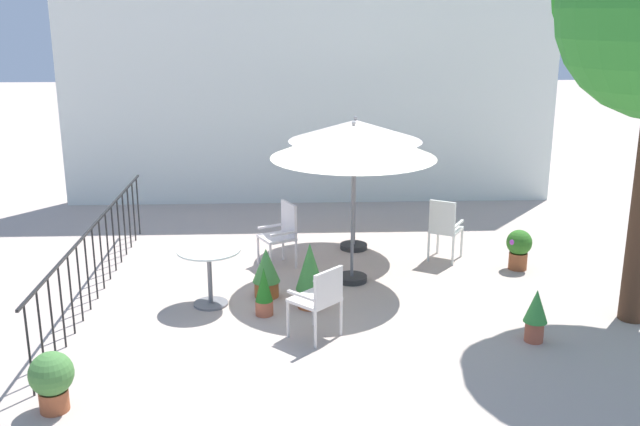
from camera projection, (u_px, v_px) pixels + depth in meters
ground_plane at (321, 290)px, 10.06m from camera, size 60.00×60.00×0.00m
villa_facade at (310, 69)px, 14.00m from camera, size 9.68×0.30×5.27m
terrace_railing at (97, 246)px, 9.75m from camera, size 0.03×5.81×1.01m
patio_umbrella_0 at (353, 142)px, 9.84m from camera, size 2.29×2.29×2.31m
patio_umbrella_1 at (355, 132)px, 11.27m from camera, size 2.10×2.10×2.17m
cafe_table_0 at (209, 266)px, 9.41m from camera, size 0.82×0.82×0.77m
patio_chair_0 at (282, 231)px, 10.87m from camera, size 0.62×0.63×0.98m
patio_chair_1 at (320, 297)px, 8.45m from camera, size 0.68×0.68×0.89m
patio_chair_2 at (444, 226)px, 11.08m from camera, size 0.61×0.63×0.99m
potted_plant_0 at (264, 292)px, 9.17m from camera, size 0.23×0.23×0.64m
potted_plant_1 at (310, 274)px, 9.37m from camera, size 0.37×0.37×0.88m
potted_plant_2 at (266, 272)px, 9.74m from camera, size 0.38×0.38×0.68m
potted_plant_3 at (52, 379)px, 6.96m from camera, size 0.43×0.43×0.61m
potted_plant_4 at (519, 247)px, 10.78m from camera, size 0.38×0.38×0.61m
potted_plant_5 at (536, 313)px, 8.42m from camera, size 0.28×0.28×0.65m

